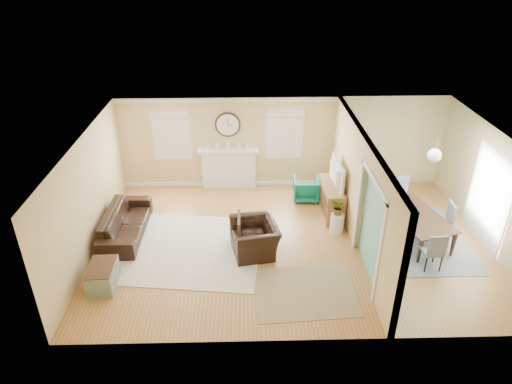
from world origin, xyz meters
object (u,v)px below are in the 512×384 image
eames_chair (255,238)px  dining_table (416,227)px  green_chair (306,189)px  sofa (125,223)px  credenza (331,199)px

eames_chair → dining_table: 3.82m
green_chair → dining_table: 3.08m
dining_table → eames_chair: bearing=81.2°
sofa → eames_chair: eames_chair is taller
credenza → sofa: bearing=-170.0°
credenza → eames_chair: bearing=-140.5°
eames_chair → credenza: size_ratio=0.80×
sofa → eames_chair: (3.07, -0.77, 0.04)m
sofa → credenza: 5.16m
eames_chair → sofa: bearing=-115.2°
dining_table → sofa: bearing=72.0°
sofa → dining_table: (6.87, -0.36, 0.00)m
credenza → dining_table: size_ratio=0.75×
green_chair → eames_chair: bearing=62.3°
dining_table → green_chair: bearing=34.9°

